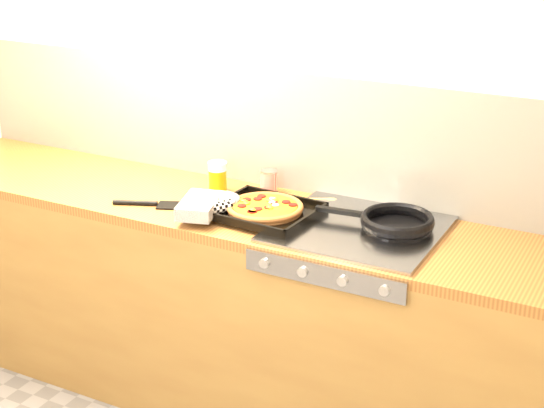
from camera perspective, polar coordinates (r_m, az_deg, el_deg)
The scene contains 9 objects.
room_shell at distance 3.44m, azimuth 0.91°, elevation 5.04°, with size 3.20×3.20×3.20m.
counter_run at distance 3.47m, azimuth -1.32°, elevation -7.33°, with size 3.20×0.62×0.90m.
stovetop at distance 3.10m, azimuth 5.91°, elevation -1.75°, with size 0.60×0.56×0.02m, color gray.
pizza_on_tray at distance 3.19m, azimuth -1.68°, elevation -0.22°, with size 0.51×0.43×0.06m.
frying_pan at distance 3.09m, azimuth 8.46°, elevation -1.23°, with size 0.46×0.30×0.04m.
tomato_can at distance 3.43m, azimuth -0.23°, elevation 1.52°, with size 0.08×0.08×0.10m.
juice_glass at distance 3.45m, azimuth -3.74°, elevation 1.86°, with size 0.09×0.09×0.13m.
wooden_spoon at distance 3.36m, azimuth 2.49°, elevation 0.28°, with size 0.28×0.16×0.02m.
black_spatula at distance 3.35m, azimuth -8.37°, elevation 0.01°, with size 0.28×0.16×0.02m.
Camera 1 is at (1.49, -1.56, 2.11)m, focal length 55.00 mm.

